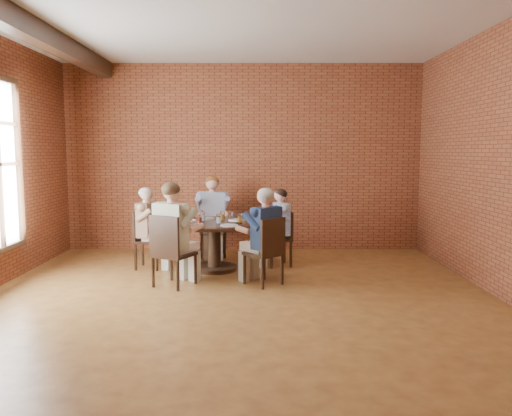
{
  "coord_description": "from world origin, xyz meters",
  "views": [
    {
      "loc": [
        0.24,
        -5.7,
        1.83
      ],
      "look_at": [
        0.24,
        1.0,
        1.06
      ],
      "focal_mm": 35.0,
      "sensor_mm": 36.0,
      "label": 1
    }
  ],
  "objects_px": {
    "chair_e": "(268,249)",
    "diner_d": "(174,234)",
    "diner_a": "(278,228)",
    "chair_c": "(144,237)",
    "chair_b": "(213,226)",
    "diner_b": "(213,217)",
    "dining_table": "(214,236)",
    "chair_a": "(282,236)",
    "chair_d": "(170,249)",
    "diner_e": "(263,237)",
    "smartphone": "(239,223)",
    "diner_c": "(149,228)"
  },
  "relations": [
    {
      "from": "chair_d",
      "to": "diner_e",
      "type": "xyz_separation_m",
      "value": [
        1.26,
        0.15,
        0.14
      ]
    },
    {
      "from": "chair_a",
      "to": "chair_e",
      "type": "xyz_separation_m",
      "value": [
        -0.26,
        -1.2,
        0.03
      ]
    },
    {
      "from": "diner_a",
      "to": "chair_e",
      "type": "bearing_deg",
      "value": -24.92
    },
    {
      "from": "diner_b",
      "to": "chair_d",
      "type": "bearing_deg",
      "value": -107.49
    },
    {
      "from": "chair_c",
      "to": "dining_table",
      "type": "bearing_deg",
      "value": -90.0
    },
    {
      "from": "dining_table",
      "to": "diner_d",
      "type": "height_order",
      "value": "diner_d"
    },
    {
      "from": "chair_c",
      "to": "chair_b",
      "type": "bearing_deg",
      "value": -38.36
    },
    {
      "from": "chair_a",
      "to": "diner_d",
      "type": "relative_size",
      "value": 0.62
    },
    {
      "from": "chair_c",
      "to": "smartphone",
      "type": "relative_size",
      "value": 7.24
    },
    {
      "from": "chair_b",
      "to": "chair_d",
      "type": "bearing_deg",
      "value": -106.74
    },
    {
      "from": "chair_c",
      "to": "smartphone",
      "type": "distance_m",
      "value": 1.54
    },
    {
      "from": "diner_a",
      "to": "chair_c",
      "type": "xyz_separation_m",
      "value": [
        -2.1,
        -0.16,
        -0.12
      ]
    },
    {
      "from": "chair_b",
      "to": "chair_d",
      "type": "relative_size",
      "value": 0.99
    },
    {
      "from": "chair_b",
      "to": "chair_e",
      "type": "bearing_deg",
      "value": -71.65
    },
    {
      "from": "diner_a",
      "to": "dining_table",
      "type": "bearing_deg",
      "value": -90.0
    },
    {
      "from": "diner_a",
      "to": "diner_e",
      "type": "xyz_separation_m",
      "value": [
        -0.25,
        -1.11,
        0.05
      ]
    },
    {
      "from": "dining_table",
      "to": "smartphone",
      "type": "distance_m",
      "value": 0.48
    },
    {
      "from": "diner_c",
      "to": "dining_table",
      "type": "bearing_deg",
      "value": -90.0
    },
    {
      "from": "chair_c",
      "to": "diner_e",
      "type": "xyz_separation_m",
      "value": [
        1.84,
        -0.96,
        0.17
      ]
    },
    {
      "from": "diner_b",
      "to": "chair_c",
      "type": "relative_size",
      "value": 1.55
    },
    {
      "from": "diner_a",
      "to": "diner_c",
      "type": "bearing_deg",
      "value": -100.81
    },
    {
      "from": "chair_d",
      "to": "chair_e",
      "type": "distance_m",
      "value": 1.32
    },
    {
      "from": "chair_b",
      "to": "diner_d",
      "type": "xyz_separation_m",
      "value": [
        -0.35,
        -2.02,
        0.18
      ]
    },
    {
      "from": "diner_b",
      "to": "chair_e",
      "type": "height_order",
      "value": "diner_b"
    },
    {
      "from": "chair_e",
      "to": "smartphone",
      "type": "relative_size",
      "value": 7.53
    },
    {
      "from": "dining_table",
      "to": "chair_c",
      "type": "relative_size",
      "value": 1.55
    },
    {
      "from": "chair_a",
      "to": "diner_d",
      "type": "height_order",
      "value": "diner_d"
    },
    {
      "from": "chair_c",
      "to": "chair_e",
      "type": "height_order",
      "value": "chair_e"
    },
    {
      "from": "chair_a",
      "to": "diner_d",
      "type": "distance_m",
      "value": 1.96
    },
    {
      "from": "diner_b",
      "to": "diner_e",
      "type": "height_order",
      "value": "diner_b"
    },
    {
      "from": "diner_e",
      "to": "smartphone",
      "type": "distance_m",
      "value": 0.77
    },
    {
      "from": "chair_e",
      "to": "diner_e",
      "type": "height_order",
      "value": "diner_e"
    },
    {
      "from": "chair_d",
      "to": "chair_e",
      "type": "height_order",
      "value": "chair_d"
    },
    {
      "from": "chair_a",
      "to": "smartphone",
      "type": "height_order",
      "value": "chair_a"
    },
    {
      "from": "chair_e",
      "to": "diner_d",
      "type": "bearing_deg",
      "value": -41.4
    },
    {
      "from": "chair_e",
      "to": "diner_e",
      "type": "bearing_deg",
      "value": -90.0
    },
    {
      "from": "diner_c",
      "to": "chair_e",
      "type": "distance_m",
      "value": 2.09
    },
    {
      "from": "chair_d",
      "to": "smartphone",
      "type": "bearing_deg",
      "value": -109.9
    },
    {
      "from": "chair_b",
      "to": "chair_c",
      "type": "xyz_separation_m",
      "value": [
        -0.98,
        -0.99,
        -0.03
      ]
    },
    {
      "from": "dining_table",
      "to": "chair_b",
      "type": "distance_m",
      "value": 1.12
    },
    {
      "from": "diner_c",
      "to": "diner_e",
      "type": "height_order",
      "value": "diner_e"
    },
    {
      "from": "diner_a",
      "to": "diner_c",
      "type": "height_order",
      "value": "diner_c"
    },
    {
      "from": "dining_table",
      "to": "diner_e",
      "type": "distance_m",
      "value": 1.13
    },
    {
      "from": "diner_d",
      "to": "diner_e",
      "type": "xyz_separation_m",
      "value": [
        1.21,
        0.07,
        -0.04
      ]
    },
    {
      "from": "chair_d",
      "to": "diner_b",
      "type": "bearing_deg",
      "value": -73.96
    },
    {
      "from": "diner_b",
      "to": "dining_table",
      "type": "bearing_deg",
      "value": -90.0
    },
    {
      "from": "dining_table",
      "to": "chair_a",
      "type": "xyz_separation_m",
      "value": [
        1.06,
        0.3,
        -0.05
      ]
    },
    {
      "from": "diner_e",
      "to": "chair_d",
      "type": "bearing_deg",
      "value": -34.6
    },
    {
      "from": "diner_c",
      "to": "diner_e",
      "type": "xyz_separation_m",
      "value": [
        1.77,
        -0.95,
        0.03
      ]
    },
    {
      "from": "diner_a",
      "to": "diner_e",
      "type": "relative_size",
      "value": 0.93
    }
  ]
}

